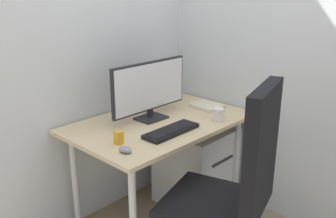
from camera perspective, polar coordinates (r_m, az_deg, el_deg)
The scene contains 13 objects.
ground_plane at distance 2.84m, azimuth -1.10°, elevation -15.89°, with size 8.00×8.00×0.00m, color gray.
wall_back at distance 2.66m, azimuth -7.79°, elevation 13.94°, with size 2.26×0.04×2.80m, color silver.
wall_side_right at distance 2.75m, azimuth 10.61°, elevation 13.94°, with size 0.04×1.83×2.80m, color silver.
desk at distance 2.53m, azimuth -1.19°, elevation -3.41°, with size 1.20×0.76×0.74m.
office_chair at distance 2.08m, azimuth 9.51°, elevation -11.74°, with size 0.62×0.65×1.14m.
filing_cabinet at distance 2.88m, azimuth 4.18°, elevation -8.49°, with size 0.47×0.49×0.59m.
monitor at distance 2.48m, azimuth -2.78°, elevation 3.17°, with size 0.62×0.15×0.39m.
keyboard at distance 2.29m, azimuth 0.50°, elevation -3.32°, with size 0.39×0.14×0.03m.
mouse at distance 2.05m, azimuth -6.49°, elevation -6.12°, with size 0.06×0.08×0.03m, color gray.
pen_holder at distance 2.96m, azimuth 1.36°, elevation 2.48°, with size 0.07×0.07×0.18m.
notebook at distance 2.77m, azimuth 5.93°, elevation 0.45°, with size 0.17×0.21×0.03m, color beige.
coffee_mug at distance 2.51m, azimuth 7.65°, elevation -0.82°, with size 0.11×0.07×0.08m.
desk_clamp_accessory at distance 2.15m, azimuth -7.46°, elevation -4.33°, with size 0.04×0.04×0.08m, color orange.
Camera 1 is at (-1.66, -1.66, 1.60)m, focal length 40.28 mm.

